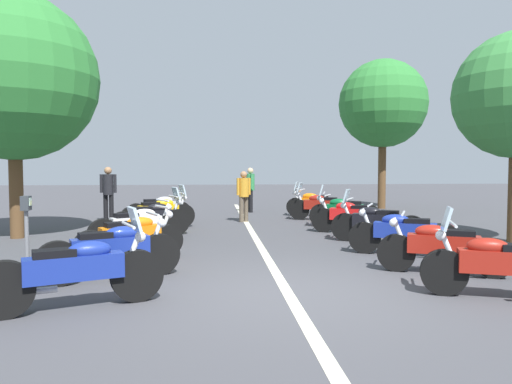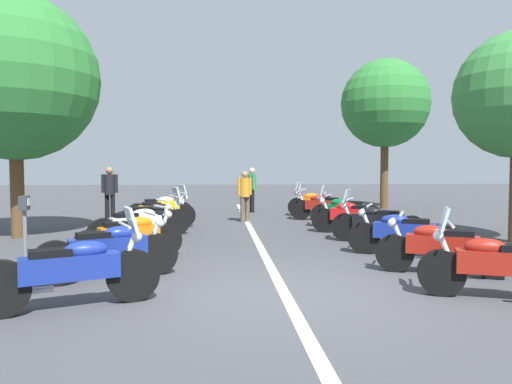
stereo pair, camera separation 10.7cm
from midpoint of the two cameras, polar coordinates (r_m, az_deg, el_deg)
name	(u,v)px [view 1 (the left image)]	position (r m, az deg, el deg)	size (l,w,h in m)	color
ground_plane	(287,293)	(6.70, 3.33, -11.97)	(80.00, 80.00, 0.00)	#424247
lane_centre_stripe	(257,240)	(11.33, -0.20, -5.75)	(21.19, 0.16, 0.01)	beige
motorcycle_left_row_0	(77,270)	(6.25, -21.16, -8.78)	(1.03, 2.07, 1.22)	black
motorcycle_left_row_1	(112,250)	(7.64, -17.30, -6.66)	(1.07, 2.05, 1.01)	black
motorcycle_left_row_2	(131,236)	(9.15, -15.05, -5.14)	(1.15, 1.88, 0.99)	black
motorcycle_left_row_3	(137,226)	(10.59, -14.38, -3.95)	(1.19, 1.87, 1.01)	black
motorcycle_left_row_4	(152,217)	(12.16, -12.65, -3.00)	(1.00, 1.91, 1.22)	black
motorcycle_left_row_5	(159,212)	(13.62, -11.74, -2.33)	(1.05, 2.01, 1.22)	black
motorcycle_left_row_6	(160,208)	(15.17, -11.68, -1.88)	(1.01, 1.94, 0.99)	black
motorcycle_right_row_0	(499,264)	(7.03, 26.80, -7.72)	(0.96, 1.96, 1.20)	black
motorcycle_right_row_1	(442,247)	(8.23, 21.09, -6.15)	(1.06, 1.94, 0.99)	black
motorcycle_right_row_2	(404,232)	(9.71, 17.02, -4.67)	(1.11, 2.02, 1.00)	black
motorcycle_right_row_3	(376,222)	(11.18, 13.98, -3.54)	(1.14, 1.95, 1.22)	black
motorcycle_right_row_4	(352,216)	(12.59, 11.20, -2.83)	(1.12, 2.01, 1.00)	black
motorcycle_right_row_5	(344,211)	(13.91, 10.28, -2.22)	(0.86, 2.01, 1.22)	black
motorcycle_right_row_6	(321,206)	(15.47, 7.66, -1.66)	(1.09, 2.06, 1.22)	black
motorcycle_right_row_7	(314,203)	(16.78, 6.79, -1.32)	(0.91, 1.95, 1.21)	black
parking_meter	(26,221)	(8.12, -26.19, -3.20)	(0.19, 0.14, 1.29)	slate
traffic_cone_0	(429,232)	(11.17, 19.79, -4.57)	(0.36, 0.36, 0.61)	orange
bystander_0	(250,186)	(18.10, -0.85, 0.71)	(0.52, 0.32, 1.70)	black
bystander_1	(244,192)	(14.95, -1.69, -0.04)	(0.33, 0.46, 1.60)	brown
bystander_2	(108,190)	(15.63, -17.50, 0.27)	(0.32, 0.53, 1.73)	black
roadside_tree_0	(13,78)	(13.08, -27.34, 12.09)	(3.99, 3.99, 5.87)	brown
roadside_tree_1	(383,104)	(20.53, 14.84, 10.16)	(3.61, 3.61, 6.14)	brown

